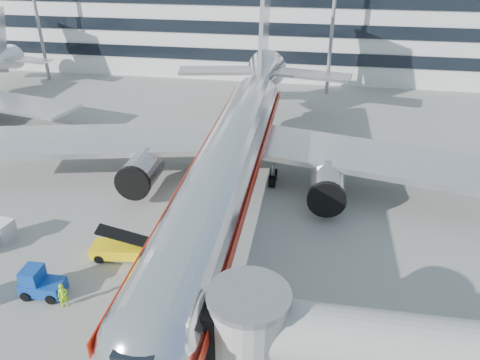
% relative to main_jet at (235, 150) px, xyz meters
% --- Properties ---
extents(ground, '(180.00, 180.00, 0.00)m').
position_rel_main_jet_xyz_m(ground, '(0.00, -11.72, -4.23)').
color(ground, gray).
rests_on(ground, ground).
extents(lead_in_line, '(0.25, 70.00, 0.01)m').
position_rel_main_jet_xyz_m(lead_in_line, '(0.00, -1.72, -4.23)').
color(lead_in_line, yellow).
rests_on(lead_in_line, ground).
extents(main_jet, '(50.95, 48.70, 16.06)m').
position_rel_main_jet_xyz_m(main_jet, '(0.00, 0.00, 0.00)').
color(main_jet, silver).
rests_on(main_jet, ground).
extents(jet_bridge, '(17.80, 4.50, 7.00)m').
position_rel_main_jet_xyz_m(jet_bridge, '(12.18, -19.72, -0.36)').
color(jet_bridge, silver).
rests_on(jet_bridge, ground).
extents(terminal, '(150.00, 24.25, 15.60)m').
position_rel_main_jet_xyz_m(terminal, '(0.00, 46.23, 3.57)').
color(terminal, silver).
rests_on(terminal, ground).
extents(belt_loader, '(5.21, 2.33, 2.45)m').
position_rel_main_jet_xyz_m(belt_loader, '(-6.09, -10.50, -3.54)').
color(belt_loader, yellow).
rests_on(belt_loader, ground).
extents(baggage_tug, '(2.69, 1.74, 2.01)m').
position_rel_main_jet_xyz_m(baggage_tug, '(-10.05, -15.13, -3.36)').
color(baggage_tug, '#0D3997').
rests_on(baggage_tug, ground).
extents(cargo_container_left, '(1.72, 1.72, 1.61)m').
position_rel_main_jet_xyz_m(cargo_container_left, '(-16.11, -10.10, -3.43)').
color(cargo_container_left, silver).
rests_on(cargo_container_left, ground).
extents(ramp_worker, '(0.74, 0.64, 1.73)m').
position_rel_main_jet_xyz_m(ramp_worker, '(-8.01, -15.94, -3.37)').
color(ramp_worker, '#8DD916').
rests_on(ramp_worker, ground).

